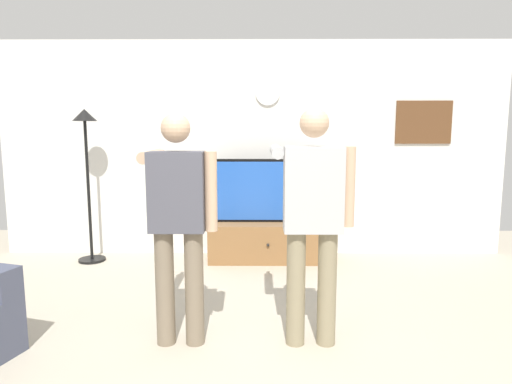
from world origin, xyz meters
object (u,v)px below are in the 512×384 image
tv_stand (268,241)px  television (268,191)px  wall_clock (268,93)px  framed_picture (423,122)px  person_standing_nearer_lamp (178,217)px  floor_lamp (87,154)px  person_standing_nearer_couch (312,213)px

tv_stand → television: television is taller
tv_stand → wall_clock: wall_clock is taller
tv_stand → framed_picture: (1.95, 0.30, 1.46)m
wall_clock → person_standing_nearer_lamp: 2.77m
tv_stand → person_standing_nearer_lamp: size_ratio=0.83×
framed_picture → floor_lamp: framed_picture is taller
floor_lamp → person_standing_nearer_lamp: floor_lamp is taller
framed_picture → person_standing_nearer_couch: 3.05m
wall_clock → framed_picture: bearing=0.1°
television → tv_stand: bearing=-90.0°
person_standing_nearer_lamp → framed_picture: bearing=42.8°
tv_stand → television: size_ratio=1.08×
floor_lamp → person_standing_nearer_lamp: size_ratio=1.07×
television → person_standing_nearer_lamp: size_ratio=0.77×
framed_picture → floor_lamp: 4.15m
television → person_standing_nearer_couch: person_standing_nearer_couch is taller
wall_clock → floor_lamp: size_ratio=0.16×
television → wall_clock: 1.21m
framed_picture → person_standing_nearer_lamp: size_ratio=0.40×
wall_clock → floor_lamp: bearing=-170.7°
television → framed_picture: framed_picture is taller
television → wall_clock: wall_clock is taller
person_standing_nearer_lamp → person_standing_nearer_couch: bearing=-0.0°
framed_picture → tv_stand: bearing=-171.4°
floor_lamp → person_standing_nearer_couch: size_ratio=1.05×
framed_picture → person_standing_nearer_lamp: framed_picture is taller
floor_lamp → person_standing_nearer_couch: (2.45, -2.10, -0.32)m
person_standing_nearer_couch → television: bearing=97.4°
tv_stand → person_standing_nearer_couch: size_ratio=0.81×
person_standing_nearer_lamp → tv_stand: bearing=72.1°
television → wall_clock: (0.00, 0.24, 1.19)m
floor_lamp → person_standing_nearer_couch: floor_lamp is taller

